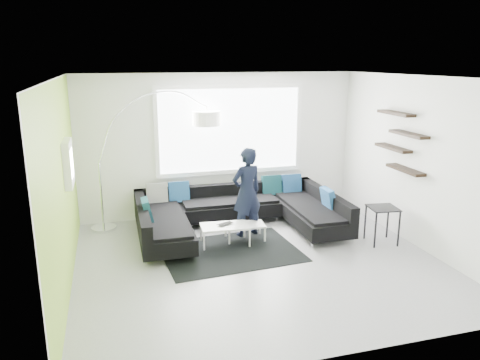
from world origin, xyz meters
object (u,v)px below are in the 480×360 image
(sectional_sofa, at_px, (239,215))
(coffee_table, at_px, (235,233))
(laptop, at_px, (227,225))
(person, at_px, (247,192))
(arc_lamp, at_px, (99,163))
(side_table, at_px, (382,225))

(sectional_sofa, xyz_separation_m, coffee_table, (-0.19, -0.41, -0.17))
(laptop, bearing_deg, coffee_table, -6.35)
(person, bearing_deg, laptop, 19.34)
(sectional_sofa, height_order, person, person)
(person, height_order, laptop, person)
(coffee_table, xyz_separation_m, arc_lamp, (-2.17, 1.25, 1.08))
(side_table, distance_m, person, 2.37)
(laptop, bearing_deg, person, 10.33)
(person, xyz_separation_m, laptop, (-0.45, -0.32, -0.44))
(coffee_table, distance_m, side_table, 2.50)
(sectional_sofa, distance_m, side_table, 2.47)
(person, bearing_deg, side_table, 138.72)
(side_table, bearing_deg, coffee_table, 163.56)
(coffee_table, distance_m, laptop, 0.25)
(sectional_sofa, distance_m, laptop, 0.58)
(coffee_table, xyz_separation_m, person, (0.28, 0.27, 0.62))
(arc_lamp, relative_size, laptop, 7.47)
(person, distance_m, laptop, 0.71)
(arc_lamp, bearing_deg, sectional_sofa, -22.84)
(arc_lamp, bearing_deg, person, -24.93)
(side_table, height_order, laptop, side_table)
(arc_lamp, height_order, side_table, arc_lamp)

